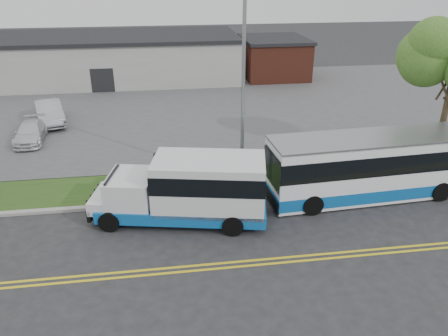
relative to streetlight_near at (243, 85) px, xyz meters
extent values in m
plane|color=#28282B|center=(-3.00, -2.73, -5.23)|extent=(140.00, 140.00, 0.00)
cube|color=yellow|center=(-3.00, -6.58, -5.23)|extent=(70.00, 0.12, 0.01)
cube|color=yellow|center=(-3.00, -6.88, -5.23)|extent=(70.00, 0.12, 0.01)
cube|color=#9E9B93|center=(-3.00, -1.63, -5.16)|extent=(80.00, 0.30, 0.15)
cube|color=#294A18|center=(-3.00, 0.17, -5.18)|extent=(80.00, 3.30, 0.10)
cube|color=#4C4C4F|center=(-3.00, 14.27, -5.18)|extent=(80.00, 25.00, 0.10)
cube|color=#9E9E99|center=(-9.00, 24.27, -3.23)|extent=(25.00, 10.00, 4.00)
cube|color=black|center=(-9.00, 24.27, -1.06)|extent=(25.40, 10.40, 0.35)
cube|color=black|center=(-9.00, 19.32, -4.13)|extent=(2.00, 0.15, 2.20)
cube|color=brown|center=(7.50, 23.27, -3.43)|extent=(6.00, 7.00, 3.60)
cube|color=black|center=(7.50, 23.27, -1.48)|extent=(6.30, 7.30, 0.30)
cylinder|color=#372A1E|center=(11.00, 0.27, -2.75)|extent=(0.32, 0.32, 4.76)
cylinder|color=gray|center=(0.00, 0.07, -0.38)|extent=(0.18, 0.18, 9.50)
cube|color=#0F5BA9|center=(-3.23, -3.10, -4.64)|extent=(7.69, 3.91, 0.54)
cube|color=silver|center=(-2.07, -3.34, -3.40)|extent=(5.15, 3.39, 2.27)
cube|color=black|center=(-2.07, -3.34, -3.02)|extent=(5.18, 3.44, 0.81)
cube|color=silver|center=(-5.45, -2.64, -3.78)|extent=(2.37, 2.66, 1.29)
cube|color=black|center=(-6.24, -2.48, -3.56)|extent=(0.52, 2.03, 0.97)
cube|color=silver|center=(-6.61, -2.40, -4.32)|extent=(1.50, 2.38, 0.59)
cube|color=black|center=(-7.09, -2.30, -4.64)|extent=(0.61, 2.20, 0.54)
sphere|color=#FFD88C|center=(-7.30, -3.08, -4.37)|extent=(0.25, 0.25, 0.22)
sphere|color=#FFD88C|center=(-6.98, -1.50, -4.37)|extent=(0.25, 0.25, 0.22)
cylinder|color=black|center=(-6.42, -3.63, -4.78)|extent=(0.95, 0.48, 0.91)
cylinder|color=black|center=(-5.95, -1.35, -4.78)|extent=(0.95, 0.48, 0.91)
cylinder|color=black|center=(-1.25, -4.70, -4.78)|extent=(0.95, 0.48, 0.91)
cylinder|color=black|center=(-0.78, -2.42, -4.78)|extent=(0.95, 0.48, 0.91)
cube|color=white|center=(6.49, -2.13, -3.67)|extent=(11.23, 3.17, 2.93)
cube|color=#0F5BA9|center=(6.49, -2.13, -4.68)|extent=(11.25, 3.19, 0.61)
cube|color=black|center=(6.49, -2.13, -3.11)|extent=(11.27, 3.21, 0.96)
cube|color=black|center=(1.00, -2.45, -3.32)|extent=(0.24, 2.32, 1.61)
cube|color=black|center=(0.93, -2.45, -4.78)|extent=(0.27, 2.53, 0.50)
cube|color=gray|center=(6.49, -2.13, -2.19)|extent=(11.23, 3.17, 0.12)
cylinder|color=black|center=(2.63, -3.55, -4.75)|extent=(0.99, 0.38, 0.97)
cylinder|color=black|center=(2.49, -1.17, -4.75)|extent=(0.99, 0.38, 0.97)
cylinder|color=black|center=(9.18, -3.16, -4.75)|extent=(0.99, 0.38, 0.97)
cylinder|color=black|center=(9.04, -0.79, -4.75)|extent=(0.99, 0.38, 0.97)
cylinder|color=black|center=(10.75, -0.68, -4.75)|extent=(0.99, 0.38, 0.97)
imported|color=black|center=(-4.37, 0.14, -4.20)|extent=(0.80, 0.79, 1.86)
imported|color=#A4A5AB|center=(-11.91, 11.24, -4.33)|extent=(3.12, 5.19, 1.62)
imported|color=silver|center=(-12.35, 7.72, -4.53)|extent=(1.96, 4.24, 1.20)
sphere|color=white|center=(-4.67, -0.11, -4.97)|extent=(0.32, 0.32, 0.32)
sphere|color=white|center=(-4.07, 0.39, -4.97)|extent=(0.32, 0.32, 0.32)
camera|label=1|loc=(-3.86, -20.09, 5.17)|focal=35.00mm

